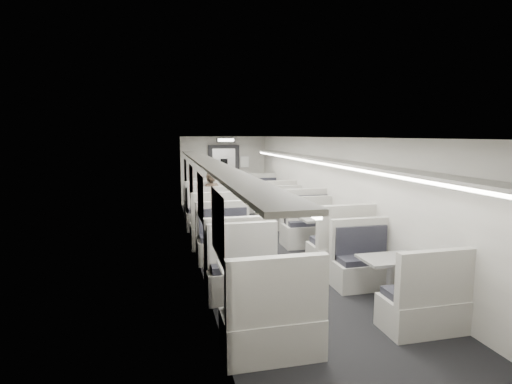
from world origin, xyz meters
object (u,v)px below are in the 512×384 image
booth_left_c (231,253)px  booth_left_d (255,292)px  booth_left_a (204,208)px  booth_left_b (212,220)px  passenger (213,200)px  exit_sign (226,140)px  booth_right_c (323,236)px  booth_right_a (269,203)px  vestibule_door (224,175)px  booth_right_d (390,281)px  booth_right_b (295,220)px

booth_left_c → booth_left_d: booth_left_d is taller
booth_left_a → booth_left_b: 1.85m
booth_left_b → passenger: passenger is taller
booth_left_d → passenger: size_ratio=1.50×
booth_left_a → booth_left_c: bearing=-90.0°
booth_left_b → exit_sign: exit_sign is taller
booth_left_d → booth_right_c: size_ratio=0.96×
booth_left_a → booth_left_c: size_ratio=0.97×
booth_right_a → exit_sign: size_ratio=3.62×
booth_left_b → booth_right_a: (2.00, 2.12, -0.02)m
booth_left_b → exit_sign: bearing=76.1°
booth_left_b → vestibule_door: bearing=77.6°
booth_left_c → vestibule_door: 7.33m
booth_left_c → booth_left_b: bearing=90.0°
booth_left_c → booth_right_d: size_ratio=1.05×
vestibule_door → passenger: bearing=-103.5°
booth_left_b → booth_right_b: 2.02m
booth_left_c → booth_right_b: bearing=50.1°
booth_left_b → passenger: 1.00m
booth_left_c → booth_right_c: 2.10m
booth_left_a → vestibule_door: bearing=69.6°
booth_right_c → booth_left_a: bearing=117.1°
booth_left_d → exit_sign: size_ratio=3.62×
booth_right_c → booth_right_d: booth_right_c is taller
booth_left_c → booth_right_a: bearing=67.5°
booth_left_d → booth_right_b: size_ratio=1.07×
vestibule_door → booth_right_c: bearing=-81.4°
booth_left_a → vestibule_door: vestibule_door is taller
booth_right_a → booth_left_c: bearing=-112.5°
booth_right_d → vestibule_door: vestibule_door is taller
booth_left_c → booth_right_b: (2.00, 2.39, -0.01)m
booth_right_b → passenger: size_ratio=1.39×
exit_sign → booth_right_a: bearing=-62.6°
exit_sign → booth_right_c: bearing=-80.7°
booth_left_b → booth_right_d: (2.00, -4.50, -0.05)m
vestibule_door → booth_right_a: bearing=-67.5°
booth_left_a → booth_right_b: booth_left_a is taller
booth_left_c → booth_right_d: booth_left_c is taller
exit_sign → booth_left_c: bearing=-98.4°
booth_left_a → booth_left_b: (0.00, -1.85, 0.04)m
booth_right_a → passenger: 2.24m
booth_left_c → booth_left_d: size_ratio=0.96×
booth_left_d → booth_right_b: booth_left_d is taller
booth_left_d → booth_right_d: 2.00m
booth_right_b → booth_left_d: bearing=-115.4°
exit_sign → booth_left_b: bearing=-103.9°
booth_left_b → booth_left_a: bearing=90.0°
booth_right_c → vestibule_door: 6.70m
booth_right_b → exit_sign: exit_sign is taller
booth_right_b → booth_right_d: (0.00, -4.19, -0.01)m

